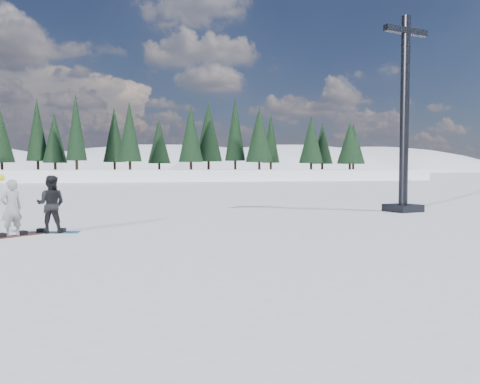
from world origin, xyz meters
name	(u,v)px	position (x,y,z in m)	size (l,w,h in m)	color
ground	(12,245)	(0.00, 0.00, 0.00)	(420.00, 420.00, 0.00)	white
alpine_backdrop	(95,206)	(-11.72, 189.16, -13.97)	(412.50, 227.00, 53.20)	white
lift_tower	(404,133)	(13.56, 5.38, 3.21)	(2.17, 1.41, 7.88)	black
snowboarder_woman	(11,208)	(-0.33, 1.41, 0.76)	(0.65, 0.61, 1.64)	gray
snowboarder_man	(51,204)	(0.55, 1.97, 0.79)	(0.77, 0.60, 1.59)	black
snowboard_woman	(12,236)	(-0.32, 1.42, 0.01)	(1.50, 0.28, 0.03)	maroon
snowboard_man	(51,232)	(0.55, 1.97, 0.01)	(1.50, 0.28, 0.03)	#195B8D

